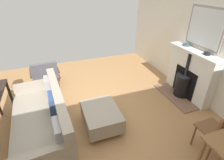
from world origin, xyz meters
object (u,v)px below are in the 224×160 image
Objects in this scene: mantel_bowl_far at (207,53)px; sofa at (44,119)px; fireplace at (188,77)px; ottoman at (101,116)px; dining_chair_near_fireplace at (218,130)px; mantel_bowl_near at (186,45)px; armchair_accent at (45,73)px.

mantel_bowl_far is 0.06× the size of sofa.
fireplace reaches higher than ottoman.
mantel_bowl_far is 0.15× the size of dining_chair_near_fireplace.
mantel_bowl_far is 2.42m from ottoman.
mantel_bowl_far is (0.00, 0.60, 0.01)m from mantel_bowl_near.
mantel_bowl_near is 1.17× the size of mantel_bowl_far.
sofa reaches higher than dining_chair_near_fireplace.
ottoman is (2.23, 0.62, -0.92)m from mantel_bowl_near.
mantel_bowl_near is 0.18× the size of ottoman.
ottoman is 1.00× the size of dining_chair_near_fireplace.
dining_chair_near_fireplace reaches higher than armchair_accent.
fireplace is at bearing -176.83° from sofa.
mantel_bowl_far reaches higher than dining_chair_near_fireplace.
armchair_accent is at bearing -25.23° from fireplace.
mantel_bowl_near reaches higher than dining_chair_near_fireplace.
dining_chair_near_fireplace is at bearing 63.51° from fireplace.
sofa reaches higher than armchair_accent.
fireplace is 1.61× the size of ottoman.
fireplace is 8.96× the size of mantel_bowl_near.
armchair_accent is 3.79m from dining_chair_near_fireplace.
fireplace is 10.50× the size of mantel_bowl_far.
armchair_accent is (-0.07, -1.64, 0.08)m from sofa.
mantel_bowl_far is (-0.04, 0.28, 0.66)m from fireplace.
mantel_bowl_far is 1.58m from dining_chair_near_fireplace.
armchair_accent is at bearing -20.13° from mantel_bowl_near.
armchair_accent is at bearing -92.51° from sofa.
mantel_bowl_near reaches higher than ottoman.
dining_chair_near_fireplace is (0.78, 1.21, -0.67)m from mantel_bowl_far.
sofa is 2.42× the size of ottoman.
mantel_bowl_far is at bearing 97.41° from fireplace.
mantel_bowl_near is at bearing -113.38° from dining_chair_near_fireplace.
ottoman is at bearing 117.23° from armchair_accent.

